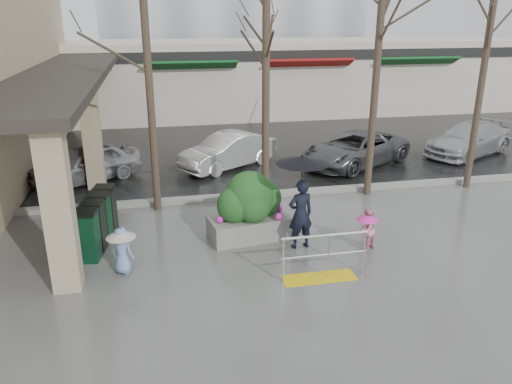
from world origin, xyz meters
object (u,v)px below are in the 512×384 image
object	(u,v)px
woman	(301,193)
child_pink	(367,227)
tree_west	(145,26)
tree_mideast	(380,33)
car_a	(86,164)
handrail	(322,262)
tree_midwest	(266,19)
car_b	(228,151)
child_blue	(122,246)
tree_east	(492,13)
car_d	(469,139)
news_boxes	(97,221)
planter	(250,206)
car_c	(355,149)

from	to	relation	value
woman	child_pink	size ratio (longest dim) A/B	2.23
tree_west	tree_mideast	xyz separation A→B (m)	(6.50, 0.00, -0.22)
child_pink	car_a	size ratio (longest dim) A/B	0.28
handrail	tree_midwest	xyz separation A→B (m)	(-0.16, 4.80, 4.86)
tree_midwest	car_b	size ratio (longest dim) A/B	1.83
child_blue	car_a	distance (m)	6.94
tree_east	car_d	xyz separation A→B (m)	(2.42, 3.61, -4.75)
tree_west	car_a	xyz separation A→B (m)	(-2.29, 3.09, -4.45)
tree_mideast	child_blue	bearing A→B (deg)	-153.22
tree_west	woman	xyz separation A→B (m)	(3.33, -3.23, -3.70)
tree_west	car_d	world-z (taller)	tree_west
tree_west	news_boxes	xyz separation A→B (m)	(-1.46, -2.08, -4.47)
woman	car_b	distance (m)	7.05
tree_east	car_a	world-z (taller)	tree_east
tree_midwest	tree_east	xyz separation A→B (m)	(6.80, -0.00, 0.15)
car_d	car_a	bearing A→B (deg)	-113.82
tree_midwest	child_pink	size ratio (longest dim) A/B	6.68
tree_midwest	planter	distance (m)	5.12
child_blue	tree_east	bearing A→B (deg)	-122.55
tree_west	car_d	bearing A→B (deg)	16.21
child_blue	news_boxes	xyz separation A→B (m)	(-0.65, 1.61, -0.04)
handrail	news_boxes	size ratio (longest dim) A/B	0.85
news_boxes	car_d	world-z (taller)	car_d
tree_west	woman	distance (m)	5.93
tree_west	child_pink	distance (m)	7.57
car_c	tree_east	bearing A→B (deg)	11.61
tree_midwest	car_a	world-z (taller)	tree_midwest
planter	car_b	bearing A→B (deg)	86.41
tree_midwest	car_d	world-z (taller)	tree_midwest
tree_east	planter	bearing A→B (deg)	-162.55
tree_east	news_boxes	xyz separation A→B (m)	(-11.46, -2.08, -4.77)
tree_east	car_c	size ratio (longest dim) A/B	1.59
news_boxes	car_b	xyz separation A→B (m)	(4.10, 5.83, 0.02)
tree_midwest	car_a	xyz separation A→B (m)	(-5.49, 3.09, -4.60)
tree_midwest	tree_east	size ratio (longest dim) A/B	0.97
car_c	car_d	size ratio (longest dim) A/B	1.04
woman	tree_west	bearing A→B (deg)	-53.35
news_boxes	car_b	size ratio (longest dim) A/B	0.58
car_a	tree_midwest	bearing A→B (deg)	28.09
woman	tree_midwest	bearing A→B (deg)	-96.88
handrail	tree_mideast	bearing A→B (deg)	56.81
car_a	car_d	size ratio (longest dim) A/B	0.85
tree_east	car_b	xyz separation A→B (m)	(-7.36, 3.75, -4.75)
woman	tree_east	bearing A→B (deg)	-163.42
tree_east	car_d	distance (m)	6.44
child_blue	car_c	distance (m)	10.61
car_a	car_b	distance (m)	4.97
handrail	woman	world-z (taller)	woman
tree_mideast	child_blue	xyz separation A→B (m)	(-7.31, -3.69, -4.21)
car_b	car_c	distance (m)	4.75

